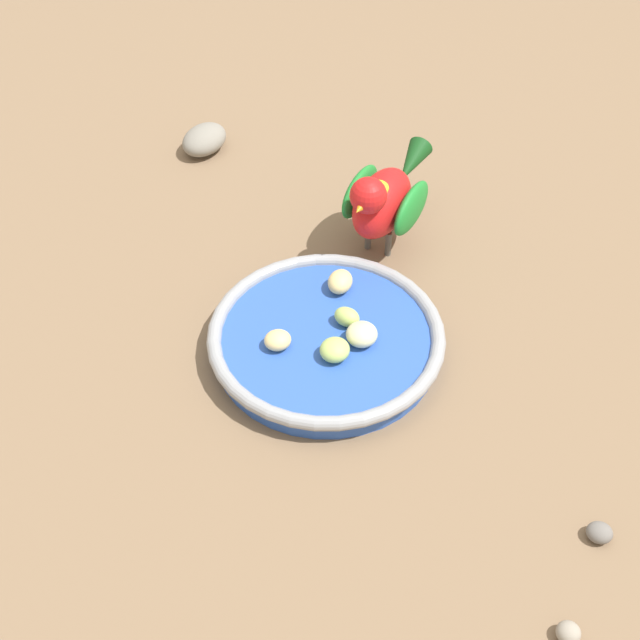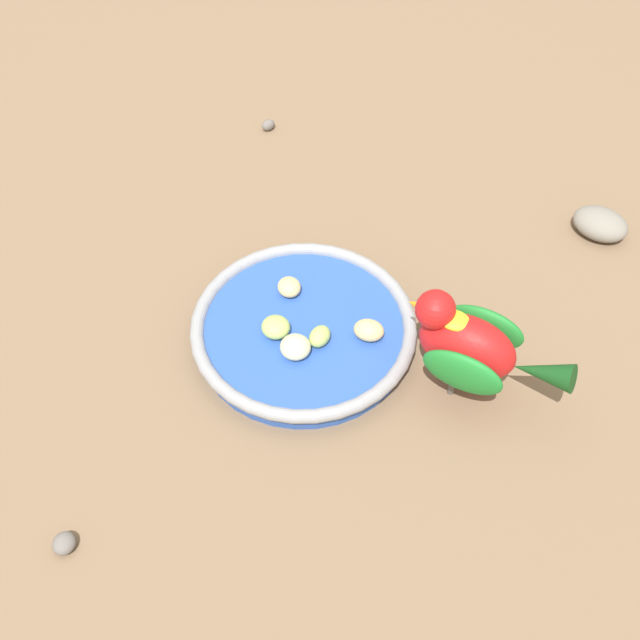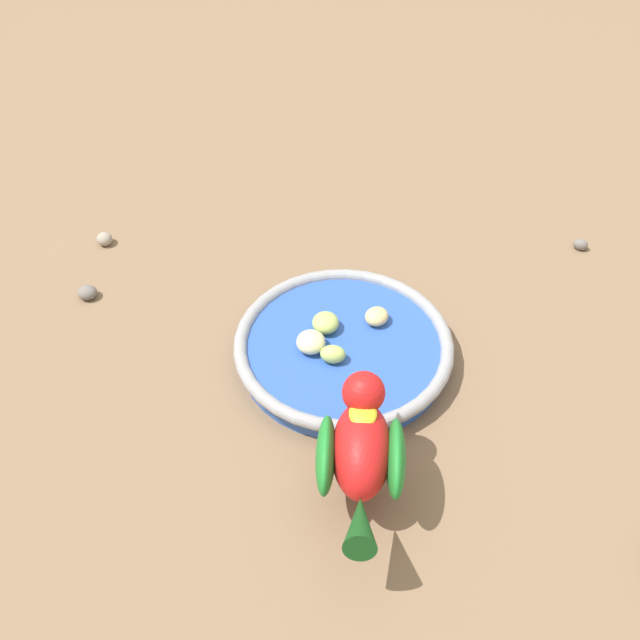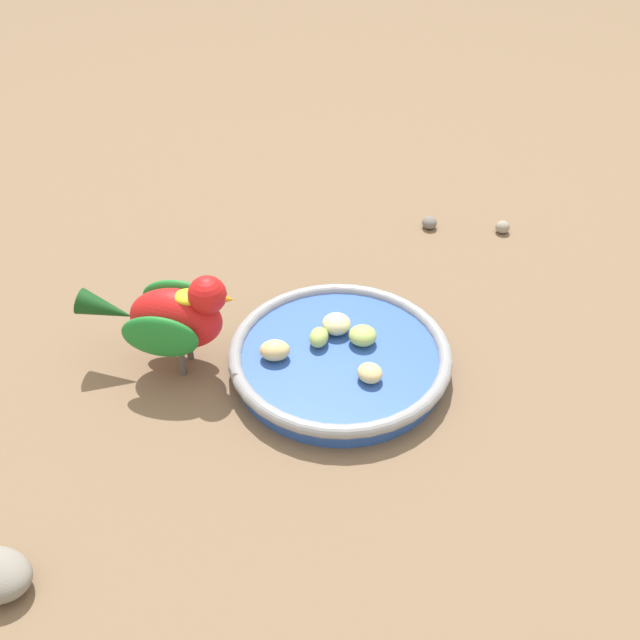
% 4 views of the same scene
% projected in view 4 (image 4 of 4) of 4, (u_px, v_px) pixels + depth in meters
% --- Properties ---
extents(ground_plane, '(4.00, 4.00, 0.00)m').
position_uv_depth(ground_plane, '(365.00, 365.00, 0.76)').
color(ground_plane, '#7A6047').
extents(feeding_bowl, '(0.23, 0.23, 0.03)m').
position_uv_depth(feeding_bowl, '(340.00, 358.00, 0.74)').
color(feeding_bowl, '#2D56B7').
rests_on(feeding_bowl, ground_plane).
extents(apple_piece_0, '(0.03, 0.02, 0.02)m').
position_uv_depth(apple_piece_0, '(318.00, 340.00, 0.74)').
color(apple_piece_0, '#B2CC66').
rests_on(apple_piece_0, feeding_bowl).
extents(apple_piece_1, '(0.03, 0.04, 0.02)m').
position_uv_depth(apple_piece_1, '(370.00, 373.00, 0.70)').
color(apple_piece_1, '#E5C67F').
rests_on(apple_piece_1, feeding_bowl).
extents(apple_piece_2, '(0.03, 0.03, 0.02)m').
position_uv_depth(apple_piece_2, '(275.00, 350.00, 0.73)').
color(apple_piece_2, '#E5C67F').
rests_on(apple_piece_2, feeding_bowl).
extents(apple_piece_3, '(0.03, 0.03, 0.02)m').
position_uv_depth(apple_piece_3, '(336.00, 324.00, 0.76)').
color(apple_piece_3, beige).
rests_on(apple_piece_3, feeding_bowl).
extents(apple_piece_4, '(0.03, 0.03, 0.02)m').
position_uv_depth(apple_piece_4, '(363.00, 335.00, 0.75)').
color(apple_piece_4, '#B2CC66').
rests_on(apple_piece_4, feeding_bowl).
extents(parrot, '(0.08, 0.16, 0.12)m').
position_uv_depth(parrot, '(173.00, 315.00, 0.72)').
color(parrot, '#59544C').
rests_on(parrot, ground_plane).
extents(pebble_0, '(0.03, 0.02, 0.02)m').
position_uv_depth(pebble_0, '(429.00, 223.00, 0.96)').
color(pebble_0, slate).
rests_on(pebble_0, ground_plane).
extents(pebble_1, '(0.02, 0.02, 0.02)m').
position_uv_depth(pebble_1, '(503.00, 227.00, 0.96)').
color(pebble_1, gray).
rests_on(pebble_1, ground_plane).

